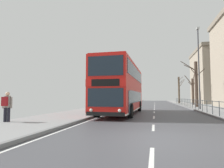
# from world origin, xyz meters

# --- Properties ---
(ground) EXTENTS (15.80, 140.00, 0.20)m
(ground) POSITION_xyz_m (-0.72, -0.00, 0.04)
(ground) COLOR #48484D
(double_decker_bus_main) EXTENTS (2.90, 10.91, 4.30)m
(double_decker_bus_main) POSITION_xyz_m (-2.77, 9.68, 2.26)
(double_decker_bus_main) COLOR red
(double_decker_bus_main) RESTS_ON ground
(pedestrian_railing_far_kerb) EXTENTS (0.05, 34.44, 1.06)m
(pedestrian_railing_far_kerb) POSITION_xyz_m (4.45, 18.33, 0.85)
(pedestrian_railing_far_kerb) COLOR #2D3338
(pedestrian_railing_far_kerb) RESTS_ON ground
(pedestrian_with_backpack) EXTENTS (0.55, 0.58, 1.63)m
(pedestrian_with_backpack) POSITION_xyz_m (-7.74, 1.90, 1.08)
(pedestrian_with_backpack) COLOR black
(pedestrian_with_backpack) RESTS_ON ground
(street_lamp_far_side) EXTENTS (0.28, 0.60, 9.21)m
(street_lamp_far_side) POSITION_xyz_m (4.95, 15.94, 5.38)
(street_lamp_far_side) COLOR #38383D
(street_lamp_far_side) RESTS_ON ground
(bare_tree_far_00) EXTENTS (1.99, 1.41, 5.44)m
(bare_tree_far_00) POSITION_xyz_m (6.53, 28.66, 2.58)
(bare_tree_far_00) COLOR #423328
(bare_tree_far_00) RESTS_ON ground
(bare_tree_far_01) EXTENTS (3.16, 2.56, 6.34)m
(bare_tree_far_01) POSITION_xyz_m (5.60, 20.94, 3.36)
(bare_tree_far_01) COLOR #423328
(bare_tree_far_01) RESTS_ON ground
(bare_tree_far_02) EXTENTS (1.39, 1.78, 5.75)m
(bare_tree_far_02) POSITION_xyz_m (5.25, 37.17, 3.10)
(bare_tree_far_02) COLOR #4C3D2D
(bare_tree_far_02) RESTS_ON ground
(background_building_00) EXTENTS (8.93, 15.26, 12.72)m
(background_building_00) POSITION_xyz_m (14.00, 42.28, 6.39)
(background_building_00) COLOR gray
(background_building_00) RESTS_ON ground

